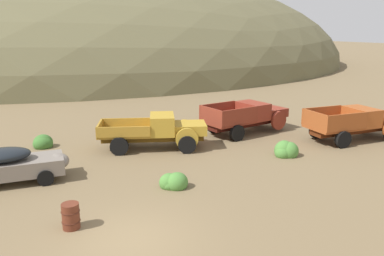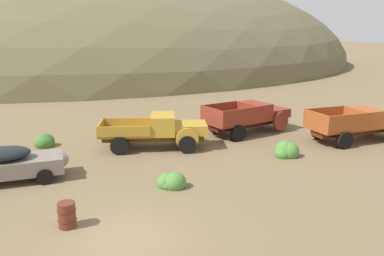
# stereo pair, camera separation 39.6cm
# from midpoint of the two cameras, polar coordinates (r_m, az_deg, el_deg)

# --- Properties ---
(ground_plane) EXTENTS (300.00, 300.00, 0.00)m
(ground_plane) POSITION_cam_midpoint_polar(r_m,az_deg,el_deg) (13.03, -9.96, -15.71)
(ground_plane) COLOR brown
(hill_far_right) EXTENTS (100.96, 89.31, 34.30)m
(hill_far_right) POSITION_cam_midpoint_polar(r_m,az_deg,el_deg) (81.77, -15.53, 9.17)
(hill_far_right) COLOR brown
(hill_far_right) RESTS_ON ground
(car_primer_gray) EXTENTS (4.58, 2.06, 1.57)m
(car_primer_gray) POSITION_cam_midpoint_polar(r_m,az_deg,el_deg) (18.61, -24.86, -4.80)
(car_primer_gray) COLOR slate
(car_primer_gray) RESTS_ON ground
(truck_mustard) EXTENTS (6.13, 3.86, 1.89)m
(truck_mustard) POSITION_cam_midpoint_polar(r_m,az_deg,el_deg) (21.74, -5.02, -0.41)
(truck_mustard) COLOR #593D12
(truck_mustard) RESTS_ON ground
(truck_rust_red) EXTENTS (6.01, 3.28, 1.91)m
(truck_rust_red) POSITION_cam_midpoint_polar(r_m,az_deg,el_deg) (25.36, 7.94, 1.72)
(truck_rust_red) COLOR #42140D
(truck_rust_red) RESTS_ON ground
(truck_oxide_orange) EXTENTS (5.94, 2.70, 1.91)m
(truck_oxide_orange) POSITION_cam_midpoint_polar(r_m,az_deg,el_deg) (25.39, 22.54, 0.74)
(truck_oxide_orange) COLOR #51220D
(truck_oxide_orange) RESTS_ON ground
(oil_drum_foreground) EXTENTS (0.62, 0.62, 0.88)m
(oil_drum_foreground) POSITION_cam_midpoint_polar(r_m,az_deg,el_deg) (13.98, -17.90, -12.00)
(oil_drum_foreground) COLOR #5B2819
(oil_drum_foreground) RESTS_ON ground
(bush_front_right) EXTENTS (1.09, 1.08, 0.92)m
(bush_front_right) POSITION_cam_midpoint_polar(r_m,az_deg,el_deg) (23.57, -21.12, -2.08)
(bush_front_right) COLOR #3D702D
(bush_front_right) RESTS_ON ground
(bush_back_edge) EXTENTS (1.27, 1.09, 1.06)m
(bush_back_edge) POSITION_cam_midpoint_polar(r_m,az_deg,el_deg) (21.01, 12.84, -3.28)
(bush_back_edge) COLOR #4C8438
(bush_back_edge) RESTS_ON ground
(bush_between_trucks) EXTENTS (1.17, 1.01, 0.86)m
(bush_between_trucks) POSITION_cam_midpoint_polar(r_m,az_deg,el_deg) (16.60, -3.44, -7.90)
(bush_between_trucks) COLOR #4C8438
(bush_between_trucks) RESTS_ON ground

